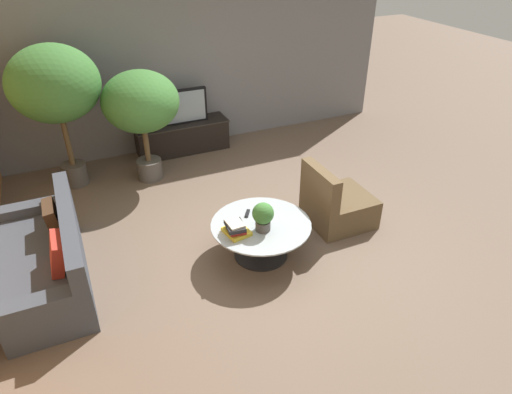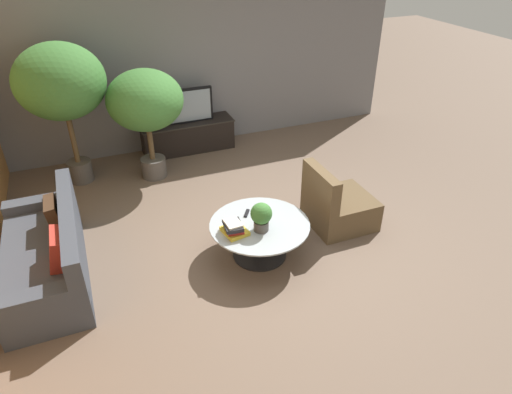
# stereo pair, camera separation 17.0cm
# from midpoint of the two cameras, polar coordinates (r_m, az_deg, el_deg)

# --- Properties ---
(ground_plane) EXTENTS (24.00, 24.00, 0.00)m
(ground_plane) POSITION_cam_midpoint_polar(r_m,az_deg,el_deg) (5.89, 2.62, -5.12)
(ground_plane) COLOR brown
(back_wall_stone) EXTENTS (7.40, 0.12, 3.00)m
(back_wall_stone) POSITION_cam_midpoint_polar(r_m,az_deg,el_deg) (8.06, -7.15, 16.84)
(back_wall_stone) COLOR slate
(back_wall_stone) RESTS_ON ground
(media_console) EXTENTS (1.59, 0.50, 0.52)m
(media_console) POSITION_cam_midpoint_polar(r_m,az_deg,el_deg) (8.10, -7.93, 7.63)
(media_console) COLOR black
(media_console) RESTS_ON ground
(television) EXTENTS (0.93, 0.13, 0.58)m
(television) POSITION_cam_midpoint_polar(r_m,az_deg,el_deg) (7.90, -8.22, 11.17)
(television) COLOR black
(television) RESTS_ON media_console
(coffee_table) EXTENTS (1.18, 1.18, 0.46)m
(coffee_table) POSITION_cam_midpoint_polar(r_m,az_deg,el_deg) (5.42, 1.36, -4.53)
(coffee_table) COLOR black
(coffee_table) RESTS_ON ground
(couch_by_wall) EXTENTS (0.84, 1.99, 0.84)m
(couch_by_wall) POSITION_cam_midpoint_polar(r_m,az_deg,el_deg) (5.60, -23.69, -6.78)
(couch_by_wall) COLOR #3D424C
(couch_by_wall) RESTS_ON ground
(armchair_wicker) EXTENTS (0.80, 0.76, 0.86)m
(armchair_wicker) POSITION_cam_midpoint_polar(r_m,az_deg,el_deg) (6.10, 10.89, -1.19)
(armchair_wicker) COLOR brown
(armchair_wicker) RESTS_ON ground
(potted_palm_tall) EXTENTS (1.25, 1.25, 2.11)m
(potted_palm_tall) POSITION_cam_midpoint_polar(r_m,az_deg,el_deg) (7.04, -22.60, 12.90)
(potted_palm_tall) COLOR #514C47
(potted_palm_tall) RESTS_ON ground
(potted_palm_corner) EXTENTS (1.12, 1.12, 1.70)m
(potted_palm_corner) POSITION_cam_midpoint_polar(r_m,az_deg,el_deg) (6.94, -12.97, 11.36)
(potted_palm_corner) COLOR #514C47
(potted_palm_corner) RESTS_ON ground
(potted_plant_tabletop) EXTENTS (0.25, 0.25, 0.35)m
(potted_plant_tabletop) POSITION_cam_midpoint_polar(r_m,az_deg,el_deg) (5.14, 1.61, -2.37)
(potted_plant_tabletop) COLOR #514C47
(potted_plant_tabletop) RESTS_ON coffee_table
(book_stack) EXTENTS (0.30, 0.33, 0.16)m
(book_stack) POSITION_cam_midpoint_polar(r_m,az_deg,el_deg) (5.15, -1.83, -3.91)
(book_stack) COLOR gold
(book_stack) RESTS_ON coffee_table
(remote_black) EXTENTS (0.12, 0.16, 0.02)m
(remote_black) POSITION_cam_midpoint_polar(r_m,az_deg,el_deg) (5.51, -0.29, -2.05)
(remote_black) COLOR black
(remote_black) RESTS_ON coffee_table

